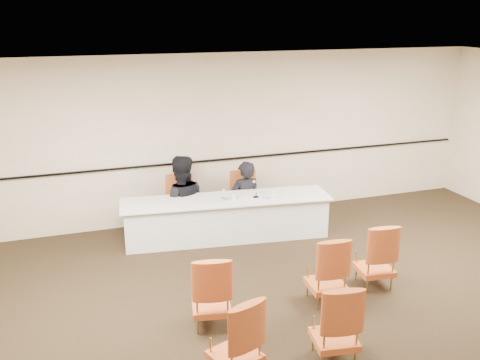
{
  "coord_description": "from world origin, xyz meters",
  "views": [
    {
      "loc": [
        -2.81,
        -5.03,
        3.67
      ],
      "look_at": [
        -0.2,
        2.6,
        1.12
      ],
      "focal_mm": 40.0,
      "sensor_mm": 36.0,
      "label": 1
    }
  ],
  "objects_px": {
    "drinking_glass": "(234,197)",
    "aud_chair_front_right": "(375,254)",
    "water_bottle": "(224,195)",
    "panelist_second_chair": "(181,204)",
    "coffee_cup": "(273,195)",
    "aud_chair_back_left": "(235,337)",
    "panelist_second": "(181,207)",
    "panelist_main": "(245,204)",
    "panel_table": "(227,218)",
    "aud_chair_front_left": "(211,290)",
    "aud_chair_back_mid": "(335,321)",
    "aud_chair_front_mid": "(326,269)",
    "microphone": "(256,190)",
    "panelist_main_chair": "(245,199)"
  },
  "relations": [
    {
      "from": "drinking_glass",
      "to": "panelist_main",
      "type": "bearing_deg",
      "value": 54.42
    },
    {
      "from": "aud_chair_front_left",
      "to": "aud_chair_front_right",
      "type": "xyz_separation_m",
      "value": [
        2.42,
        0.22,
        0.0
      ]
    },
    {
      "from": "panelist_second",
      "to": "aud_chair_back_mid",
      "type": "bearing_deg",
      "value": 107.19
    },
    {
      "from": "water_bottle",
      "to": "aud_chair_front_mid",
      "type": "xyz_separation_m",
      "value": [
        0.68,
        -2.33,
        -0.33
      ]
    },
    {
      "from": "aud_chair_back_left",
      "to": "aud_chair_front_mid",
      "type": "bearing_deg",
      "value": 13.8
    },
    {
      "from": "panelist_main_chair",
      "to": "panel_table",
      "type": "bearing_deg",
      "value": -129.31
    },
    {
      "from": "panelist_main",
      "to": "aud_chair_front_right",
      "type": "distance_m",
      "value": 2.89
    },
    {
      "from": "drinking_glass",
      "to": "aud_chair_front_right",
      "type": "bearing_deg",
      "value": -58.33
    },
    {
      "from": "water_bottle",
      "to": "panelist_second_chair",
      "type": "bearing_deg",
      "value": 128.35
    },
    {
      "from": "coffee_cup",
      "to": "aud_chair_back_left",
      "type": "xyz_separation_m",
      "value": [
        -1.74,
        -3.24,
        -0.28
      ]
    },
    {
      "from": "aud_chair_front_right",
      "to": "drinking_glass",
      "type": "bearing_deg",
      "value": 127.99
    },
    {
      "from": "panelist_second",
      "to": "aud_chair_back_left",
      "type": "height_order",
      "value": "panelist_second"
    },
    {
      "from": "panel_table",
      "to": "water_bottle",
      "type": "xyz_separation_m",
      "value": [
        -0.08,
        -0.1,
        0.45
      ]
    },
    {
      "from": "panelist_main",
      "to": "drinking_glass",
      "type": "height_order",
      "value": "panelist_main"
    },
    {
      "from": "aud_chair_front_left",
      "to": "water_bottle",
      "type": "bearing_deg",
      "value": 80.63
    },
    {
      "from": "panel_table",
      "to": "aud_chair_back_left",
      "type": "distance_m",
      "value": 3.64
    },
    {
      "from": "aud_chair_back_left",
      "to": "aud_chair_back_mid",
      "type": "height_order",
      "value": "same"
    },
    {
      "from": "panelist_main",
      "to": "panelist_second_chair",
      "type": "xyz_separation_m",
      "value": [
        -1.14,
        0.14,
        0.1
      ]
    },
    {
      "from": "panelist_main",
      "to": "aud_chair_front_mid",
      "type": "relative_size",
      "value": 1.69
    },
    {
      "from": "microphone",
      "to": "panel_table",
      "type": "bearing_deg",
      "value": 173.97
    },
    {
      "from": "panelist_second_chair",
      "to": "aud_chair_front_left",
      "type": "relative_size",
      "value": 1.0
    },
    {
      "from": "panel_table",
      "to": "drinking_glass",
      "type": "xyz_separation_m",
      "value": [
        0.1,
        -0.08,
        0.4
      ]
    },
    {
      "from": "panelist_main",
      "to": "water_bottle",
      "type": "bearing_deg",
      "value": 41.56
    },
    {
      "from": "water_bottle",
      "to": "aud_chair_front_mid",
      "type": "bearing_deg",
      "value": -73.76
    },
    {
      "from": "panel_table",
      "to": "drinking_glass",
      "type": "distance_m",
      "value": 0.42
    },
    {
      "from": "aud_chair_front_left",
      "to": "panel_table",
      "type": "bearing_deg",
      "value": 79.77
    },
    {
      "from": "panelist_main_chair",
      "to": "aud_chair_front_mid",
      "type": "height_order",
      "value": "same"
    },
    {
      "from": "panelist_second",
      "to": "panelist_second_chair",
      "type": "height_order",
      "value": "panelist_second"
    },
    {
      "from": "aud_chair_front_mid",
      "to": "aud_chair_back_mid",
      "type": "relative_size",
      "value": 1.0
    },
    {
      "from": "microphone",
      "to": "aud_chair_front_left",
      "type": "height_order",
      "value": "microphone"
    },
    {
      "from": "water_bottle",
      "to": "aud_chair_back_left",
      "type": "relative_size",
      "value": 0.22
    },
    {
      "from": "panelist_main_chair",
      "to": "aud_chair_back_mid",
      "type": "xyz_separation_m",
      "value": [
        -0.38,
        -4.03,
        0.0
      ]
    },
    {
      "from": "microphone",
      "to": "water_bottle",
      "type": "distance_m",
      "value": 0.57
    },
    {
      "from": "panelist_second",
      "to": "aud_chair_front_right",
      "type": "relative_size",
      "value": 1.96
    },
    {
      "from": "panelist_main",
      "to": "aud_chair_back_mid",
      "type": "distance_m",
      "value": 4.05
    },
    {
      "from": "microphone",
      "to": "aud_chair_back_left",
      "type": "relative_size",
      "value": 0.28
    },
    {
      "from": "coffee_cup",
      "to": "aud_chair_front_mid",
      "type": "bearing_deg",
      "value": -93.47
    },
    {
      "from": "panel_table",
      "to": "aud_chair_back_mid",
      "type": "bearing_deg",
      "value": -81.12
    },
    {
      "from": "aud_chair_back_mid",
      "to": "microphone",
      "type": "bearing_deg",
      "value": 92.82
    },
    {
      "from": "panelist_main",
      "to": "microphone",
      "type": "bearing_deg",
      "value": 85.97
    },
    {
      "from": "aud_chair_front_mid",
      "to": "aud_chair_back_left",
      "type": "relative_size",
      "value": 1.0
    },
    {
      "from": "aud_chair_front_left",
      "to": "drinking_glass",
      "type": "bearing_deg",
      "value": 77.08
    },
    {
      "from": "aud_chair_front_left",
      "to": "aud_chair_front_right",
      "type": "height_order",
      "value": "same"
    },
    {
      "from": "panelist_second",
      "to": "aud_chair_back_mid",
      "type": "xyz_separation_m",
      "value": [
        0.76,
        -4.17,
        0.07
      ]
    },
    {
      "from": "drinking_glass",
      "to": "aud_chair_back_mid",
      "type": "height_order",
      "value": "aud_chair_back_mid"
    },
    {
      "from": "panelist_second_chair",
      "to": "aud_chair_front_left",
      "type": "xyz_separation_m",
      "value": [
        -0.33,
        -3.09,
        0.0
      ]
    },
    {
      "from": "aud_chair_back_mid",
      "to": "drinking_glass",
      "type": "bearing_deg",
      "value": 99.21
    },
    {
      "from": "panelist_second_chair",
      "to": "panelist_main",
      "type": "bearing_deg",
      "value": 0.0
    },
    {
      "from": "drinking_glass",
      "to": "coffee_cup",
      "type": "xyz_separation_m",
      "value": [
        0.63,
        -0.18,
        0.01
      ]
    },
    {
      "from": "aud_chair_back_mid",
      "to": "aud_chair_front_mid",
      "type": "bearing_deg",
      "value": 75.72
    }
  ]
}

